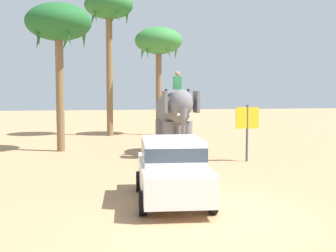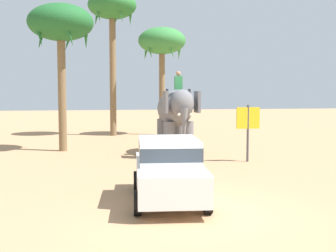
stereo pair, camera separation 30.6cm
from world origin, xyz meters
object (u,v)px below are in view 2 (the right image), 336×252
Objects in this scene: elephant_with_mahout at (176,112)px; palm_tree_near_hut at (61,26)px; palm_tree_behind_elephant at (162,43)px; signboard_yellow at (248,122)px; car_sedan_foreground at (169,167)px; palm_tree_left_of_road at (112,10)px.

palm_tree_near_hut reaches higher than elephant_with_mahout.
palm_tree_behind_elephant is 3.03× the size of signboard_yellow.
palm_tree_left_of_road is at bearing 92.20° from car_sedan_foreground.
palm_tree_left_of_road is (-0.69, 17.96, 7.35)m from car_sedan_foreground.
car_sedan_foreground is 18.86m from palm_tree_behind_elephant.
palm_tree_near_hut is (-6.13, -7.19, -0.04)m from palm_tree_behind_elephant.
car_sedan_foreground is at bearing -87.80° from palm_tree_left_of_road.
signboard_yellow is (4.42, 6.02, 0.76)m from car_sedan_foreground.
elephant_with_mahout is 11.47m from palm_tree_left_of_road.
palm_tree_left_of_road reaches higher than palm_tree_near_hut.
palm_tree_near_hut reaches higher than signboard_yellow.
palm_tree_near_hut is at bearing 108.09° from car_sedan_foreground.
car_sedan_foreground is 8.96m from elephant_with_mahout.
elephant_with_mahout is (1.83, 8.71, 1.06)m from car_sedan_foreground.
palm_tree_left_of_road is at bearing 68.70° from palm_tree_near_hut.
palm_tree_behind_elephant is 0.76× the size of palm_tree_left_of_road.
palm_tree_near_hut reaches higher than car_sedan_foreground.
elephant_with_mahout is 1.62× the size of signboard_yellow.
palm_tree_behind_elephant reaches higher than palm_tree_near_hut.
palm_tree_behind_elephant is at bearing 49.56° from palm_tree_near_hut.
elephant_with_mahout reaches higher than car_sedan_foreground.
car_sedan_foreground is at bearing -101.89° from elephant_with_mahout.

